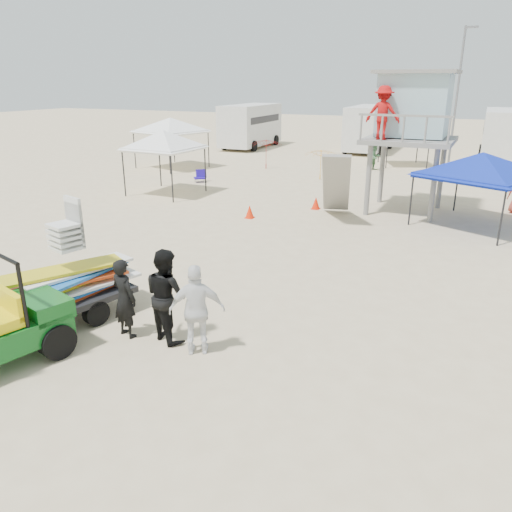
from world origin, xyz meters
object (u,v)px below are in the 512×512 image
at_px(man_left, 124,298).
at_px(canopy_blue, 483,156).
at_px(lifeguard_tower, 410,111).
at_px(surf_trailer, 76,276).

bearing_deg(man_left, canopy_blue, -103.03).
bearing_deg(canopy_blue, lifeguard_tower, 154.19).
height_order(lifeguard_tower, canopy_blue, lifeguard_tower).
height_order(surf_trailer, man_left, surf_trailer).
relative_size(surf_trailer, canopy_blue, 0.63).
bearing_deg(canopy_blue, surf_trailer, -124.09).
distance_m(surf_trailer, lifeguard_tower, 14.13).
height_order(man_left, lifeguard_tower, lifeguard_tower).
xyz_separation_m(man_left, canopy_blue, (6.29, 11.83, 1.67)).
bearing_deg(surf_trailer, canopy_blue, 55.91).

